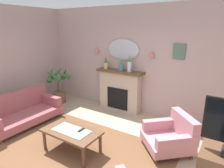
# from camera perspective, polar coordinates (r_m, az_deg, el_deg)

# --- Properties ---
(floor) EXTENTS (6.89, 6.30, 0.10)m
(floor) POSITION_cam_1_polar(r_m,az_deg,el_deg) (3.87, -11.69, -21.75)
(floor) COLOR tan
(floor) RESTS_ON ground
(wall_back) EXTENTS (6.89, 0.10, 2.86)m
(wall_back) POSITION_cam_1_polar(r_m,az_deg,el_deg) (5.38, 7.78, 6.59)
(wall_back) COLOR #B29993
(wall_back) RESTS_ON ground
(patterned_rug) EXTENTS (3.20, 2.40, 0.01)m
(patterned_rug) POSITION_cam_1_polar(r_m,az_deg,el_deg) (3.95, -9.61, -19.73)
(patterned_rug) COLOR brown
(patterned_rug) RESTS_ON ground
(fireplace) EXTENTS (1.36, 0.36, 1.16)m
(fireplace) POSITION_cam_1_polar(r_m,az_deg,el_deg) (5.60, 2.24, -1.95)
(fireplace) COLOR tan
(fireplace) RESTS_ON ground
(mantel_vase_centre) EXTENTS (0.11, 0.11, 0.33)m
(mantel_vase_centre) POSITION_cam_1_polar(r_m,az_deg,el_deg) (5.63, -1.80, 6.01)
(mantel_vase_centre) COLOR tan
(mantel_vase_centre) RESTS_ON fireplace
(mantel_vase_right) EXTENTS (0.13, 0.13, 0.33)m
(mantel_vase_right) POSITION_cam_1_polar(r_m,az_deg,el_deg) (5.37, 2.64, 5.35)
(mantel_vase_right) COLOR #4C7093
(mantel_vase_right) RESTS_ON fireplace
(mantel_vase_left) EXTENTS (0.12, 0.12, 0.43)m
(mantel_vase_left) POSITION_cam_1_polar(r_m,az_deg,el_deg) (5.24, 5.02, 5.66)
(mantel_vase_left) COLOR silver
(mantel_vase_left) RESTS_ON fireplace
(wall_mirror) EXTENTS (0.96, 0.06, 0.56)m
(wall_mirror) POSITION_cam_1_polar(r_m,az_deg,el_deg) (5.48, 3.13, 9.84)
(wall_mirror) COLOR #B2BCC6
(wall_sconce_left) EXTENTS (0.14, 0.14, 0.14)m
(wall_sconce_left) POSITION_cam_1_polar(r_m,az_deg,el_deg) (5.91, -4.41, 9.78)
(wall_sconce_left) COLOR #D17066
(wall_sconce_right) EXTENTS (0.14, 0.14, 0.14)m
(wall_sconce_right) POSITION_cam_1_polar(r_m,az_deg,el_deg) (5.08, 11.31, 8.49)
(wall_sconce_right) COLOR #D17066
(framed_picture) EXTENTS (0.28, 0.03, 0.36)m
(framed_picture) POSITION_cam_1_polar(r_m,az_deg,el_deg) (4.93, 18.74, 8.80)
(framed_picture) COLOR #4C6B56
(coffee_table) EXTENTS (1.10, 0.60, 0.45)m
(coffee_table) POSITION_cam_1_polar(r_m,az_deg,el_deg) (3.91, -11.57, -13.69)
(coffee_table) COLOR brown
(coffee_table) RESTS_ON ground
(tv_remote) EXTENTS (0.04, 0.16, 0.02)m
(tv_remote) POSITION_cam_1_polar(r_m,az_deg,el_deg) (3.84, -8.84, -12.94)
(tv_remote) COLOR black
(tv_remote) RESTS_ON coffee_table
(floral_couch) EXTENTS (0.90, 1.74, 0.76)m
(floral_couch) POSITION_cam_1_polar(r_m,az_deg,el_deg) (5.38, -24.58, -7.11)
(floral_couch) COLOR #934C51
(floral_couch) RESTS_ON ground
(armchair_by_coffee_table) EXTENTS (1.15, 1.14, 0.71)m
(armchair_by_coffee_table) POSITION_cam_1_polar(r_m,az_deg,el_deg) (4.09, 16.71, -13.94)
(armchair_by_coffee_table) COLOR #B77A84
(armchair_by_coffee_table) RESTS_ON ground
(potted_plant_corner_palm) EXTENTS (0.72, 0.71, 1.17)m
(potted_plant_corner_palm) POSITION_cam_1_polar(r_m,az_deg,el_deg) (6.37, -15.09, -0.33)
(potted_plant_corner_palm) COLOR brown
(potted_plant_corner_palm) RESTS_ON ground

